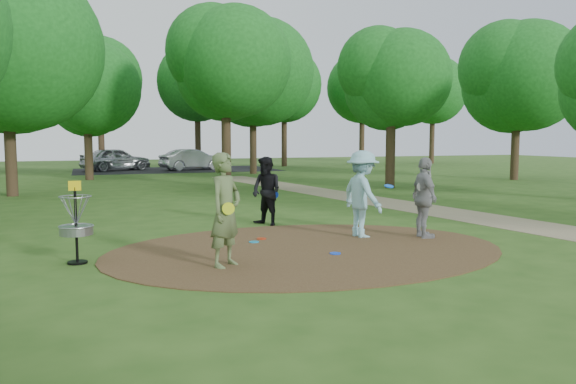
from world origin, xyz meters
name	(u,v)px	position (x,y,z in m)	size (l,w,h in m)	color
ground	(308,250)	(0.00, 0.00, 0.00)	(100.00, 100.00, 0.00)	#2D5119
dirt_clearing	(308,249)	(0.00, 0.00, 0.01)	(8.40, 8.40, 0.02)	#47301C
footpath	(495,220)	(6.50, 2.00, 0.01)	(2.00, 40.00, 0.01)	#8C7A5B
parking_lot	(176,170)	(2.00, 30.00, 0.00)	(14.00, 8.00, 0.01)	black
player_observer_with_disc	(226,210)	(-1.97, -0.92, 1.03)	(0.89, 0.87, 2.07)	#576B3E
player_throwing_with_disc	(362,194)	(1.75, 0.93, 1.02)	(1.26, 1.40, 2.03)	#91CBD9
player_walking_with_disc	(266,191)	(0.20, 3.40, 0.91)	(1.02, 1.11, 1.83)	black
player_waiting_with_disc	(424,198)	(3.03, 0.32, 0.94)	(0.63, 1.16, 1.88)	gray
disc_ground_cyan	(254,242)	(-0.84, 1.09, 0.03)	(0.22, 0.22, 0.02)	#1992C8
disc_ground_blue	(335,253)	(0.32, -0.65, 0.03)	(0.22, 0.22, 0.02)	#0D3DEB
disc_ground_red	(261,239)	(-0.57, 1.42, 0.03)	(0.22, 0.22, 0.02)	red
car_left	(116,159)	(-2.13, 30.45, 0.81)	(1.91, 4.75, 1.62)	#9E9FA5
car_right	(192,160)	(3.07, 29.41, 0.75)	(1.58, 4.54, 1.50)	#94959B
disc_golf_basket	(76,217)	(-4.50, 0.30, 0.87)	(0.63, 0.63, 1.54)	black
tree_ring	(274,53)	(2.24, 8.77, 5.35)	(37.02, 46.13, 9.67)	#332316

